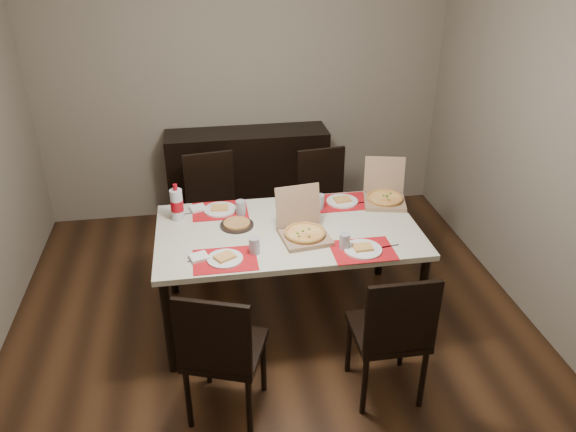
# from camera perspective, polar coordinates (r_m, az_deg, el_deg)

# --- Properties ---
(ground) EXTENTS (3.80, 4.00, 0.02)m
(ground) POSITION_cam_1_polar(r_m,az_deg,el_deg) (4.14, -1.38, -11.91)
(ground) COLOR #3D2412
(ground) RESTS_ON ground
(room_walls) EXTENTS (3.84, 4.02, 2.62)m
(room_walls) POSITION_cam_1_polar(r_m,az_deg,el_deg) (3.71, -2.65, 13.80)
(room_walls) COLOR gray
(room_walls) RESTS_ON ground
(sideboard) EXTENTS (1.50, 0.40, 0.90)m
(sideboard) POSITION_cam_1_polar(r_m,az_deg,el_deg) (5.41, -4.07, 4.03)
(sideboard) COLOR black
(sideboard) RESTS_ON ground
(dining_table) EXTENTS (1.80, 1.00, 0.75)m
(dining_table) POSITION_cam_1_polar(r_m,az_deg,el_deg) (3.90, 0.00, -2.16)
(dining_table) COLOR beige
(dining_table) RESTS_ON ground
(chair_near_left) EXTENTS (0.54, 0.54, 0.93)m
(chair_near_left) POSITION_cam_1_polar(r_m,az_deg,el_deg) (3.24, -6.83, -13.40)
(chair_near_left) COLOR black
(chair_near_left) RESTS_ON ground
(chair_near_right) EXTENTS (0.42, 0.42, 0.93)m
(chair_near_right) POSITION_cam_1_polar(r_m,az_deg,el_deg) (3.40, 10.55, -11.46)
(chair_near_right) COLOR black
(chair_near_right) RESTS_ON ground
(chair_far_left) EXTENTS (0.47, 0.47, 0.93)m
(chair_far_left) POSITION_cam_1_polar(r_m,az_deg,el_deg) (4.77, -7.63, 1.19)
(chair_far_left) COLOR black
(chair_far_left) RESTS_ON ground
(chair_far_right) EXTENTS (0.47, 0.47, 0.93)m
(chair_far_right) POSITION_cam_1_polar(r_m,az_deg,el_deg) (4.82, 3.72, 1.69)
(chair_far_right) COLOR black
(chair_far_right) RESTS_ON ground
(setting_near_left) EXTENTS (0.46, 0.30, 0.11)m
(setting_near_left) POSITION_cam_1_polar(r_m,az_deg,el_deg) (3.55, -5.93, -3.98)
(setting_near_left) COLOR red
(setting_near_left) RESTS_ON dining_table
(setting_near_right) EXTENTS (0.45, 0.30, 0.11)m
(setting_near_right) POSITION_cam_1_polar(r_m,az_deg,el_deg) (3.64, 7.12, -3.15)
(setting_near_right) COLOR red
(setting_near_right) RESTS_ON dining_table
(setting_far_left) EXTENTS (0.47, 0.30, 0.11)m
(setting_far_left) POSITION_cam_1_polar(r_m,az_deg,el_deg) (4.11, -6.65, 0.71)
(setting_far_left) COLOR red
(setting_far_left) RESTS_ON dining_table
(setting_far_right) EXTENTS (0.48, 0.30, 0.11)m
(setting_far_right) POSITION_cam_1_polar(r_m,az_deg,el_deg) (4.21, 4.89, 1.49)
(setting_far_right) COLOR red
(setting_far_right) RESTS_ON dining_table
(napkin_loose) EXTENTS (0.16, 0.16, 0.02)m
(napkin_loose) POSITION_cam_1_polar(r_m,az_deg,el_deg) (3.84, 0.69, -1.39)
(napkin_loose) COLOR white
(napkin_loose) RESTS_ON dining_table
(pizza_box_center) EXTENTS (0.35, 0.38, 0.31)m
(pizza_box_center) POSITION_cam_1_polar(r_m,az_deg,el_deg) (3.75, 1.58, -1.39)
(pizza_box_center) COLOR #927054
(pizza_box_center) RESTS_ON dining_table
(pizza_box_right) EXTENTS (0.37, 0.40, 0.30)m
(pizza_box_right) POSITION_cam_1_polar(r_m,az_deg,el_deg) (4.28, 9.77, 2.10)
(pizza_box_right) COLOR #927054
(pizza_box_right) RESTS_ON dining_table
(faina_plate) EXTENTS (0.23, 0.23, 0.03)m
(faina_plate) POSITION_cam_1_polar(r_m,az_deg,el_deg) (3.91, -5.22, -0.85)
(faina_plate) COLOR black
(faina_plate) RESTS_ON dining_table
(dip_bowl) EXTENTS (0.15, 0.15, 0.03)m
(dip_bowl) POSITION_cam_1_polar(r_m,az_deg,el_deg) (4.08, 1.06, 0.60)
(dip_bowl) COLOR white
(dip_bowl) RESTS_ON dining_table
(soda_bottle) EXTENTS (0.09, 0.09, 0.27)m
(soda_bottle) POSITION_cam_1_polar(r_m,az_deg,el_deg) (4.01, -11.22, 1.14)
(soda_bottle) COLOR silver
(soda_bottle) RESTS_ON dining_table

